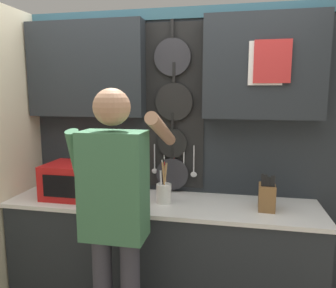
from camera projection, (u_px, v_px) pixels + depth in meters
base_cabinet_counter at (161, 259)px, 2.51m from camera, size 2.30×0.59×0.92m
back_wall_unit at (168, 119)px, 2.60m from camera, size 2.87×0.23×2.36m
microwave at (79, 180)px, 2.52m from camera, size 0.50×0.36×0.26m
knife_block at (267, 197)px, 2.25m from camera, size 0.12×0.15×0.26m
utensil_crock at (164, 191)px, 2.40m from camera, size 0.11×0.11×0.33m
person at (115, 207)px, 1.95m from camera, size 0.54×0.66×1.75m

